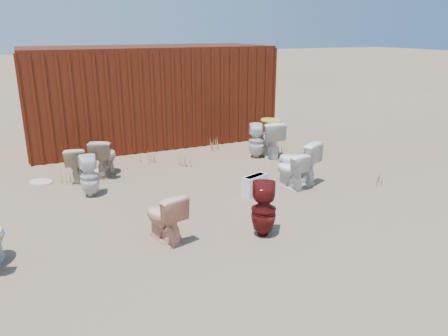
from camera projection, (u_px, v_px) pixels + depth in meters
name	position (u px, v px, depth m)	size (l,w,h in m)	color
ground	(239.00, 211.00, 7.07)	(100.00, 100.00, 0.00)	brown
shipping_container	(149.00, 94.00, 11.20)	(6.00, 2.40, 2.40)	#4A170C
toilet_front_pink	(164.00, 217.00, 5.99)	(0.39, 0.69, 0.70)	#E29D82
toilet_front_c	(298.00, 162.00, 8.27)	(0.46, 0.80, 0.81)	white
toilet_front_maroon	(264.00, 210.00, 6.11)	(0.35, 0.36, 0.78)	#540F0E
toilet_front_e	(291.00, 170.00, 8.01)	(0.37, 0.66, 0.67)	white
toilet_back_a	(89.00, 176.00, 7.58)	(0.33, 0.34, 0.73)	silver
toilet_back_beige_left	(76.00, 164.00, 8.36)	(0.38, 0.67, 0.68)	#C5B390
toilet_back_beige_right	(104.00, 157.00, 8.68)	(0.42, 0.74, 0.75)	#C0A88D
toilet_back_yellowlid	(270.00, 139.00, 9.90)	(0.47, 0.82, 0.84)	white
toilet_back_e	(256.00, 141.00, 9.88)	(0.35, 0.36, 0.78)	silver
yellow_lid	(271.00, 120.00, 9.77)	(0.43, 0.53, 0.03)	gold
loose_tank	(255.00, 185.00, 7.71)	(0.50, 0.20, 0.35)	silver
loose_lid_near	(94.00, 172.00, 8.90)	(0.38, 0.49, 0.02)	beige
loose_lid_far	(41.00, 182.00, 8.35)	(0.36, 0.47, 0.02)	beige
weed_clump_a	(71.00, 173.00, 8.39)	(0.36, 0.36, 0.32)	#A27B41
weed_clump_b	(187.00, 159.00, 9.35)	(0.32, 0.32, 0.30)	#A27B41
weed_clump_c	(280.00, 149.00, 10.06)	(0.36, 0.36, 0.33)	#A27B41
weed_clump_d	(148.00, 158.00, 9.53)	(0.30, 0.30, 0.24)	#A27B41
weed_clump_e	(215.00, 145.00, 10.49)	(0.34, 0.34, 0.29)	#A27B41
weed_clump_f	(377.00, 177.00, 8.27)	(0.28, 0.28, 0.25)	#A27B41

